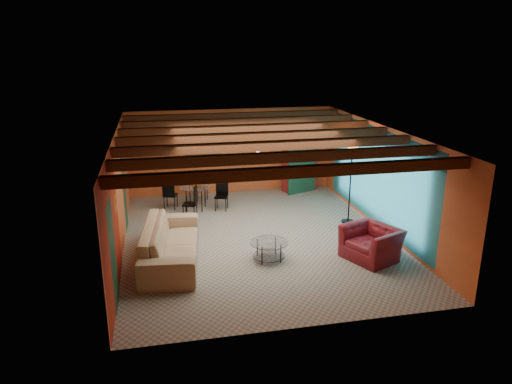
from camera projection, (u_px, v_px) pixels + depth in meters
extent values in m
cube|color=gray|center=(258.00, 238.00, 11.98)|extent=(6.50, 8.00, 0.01)
cube|color=silver|center=(258.00, 131.00, 11.18)|extent=(6.50, 8.00, 0.01)
cube|color=#D96232|center=(231.00, 151.00, 15.32)|extent=(6.50, 0.02, 2.70)
cube|color=maroon|center=(119.00, 195.00, 10.94)|extent=(0.02, 8.00, 2.70)
cube|color=teal|center=(382.00, 179.00, 12.22)|extent=(0.02, 8.00, 2.70)
imported|color=tan|center=(171.00, 243.00, 10.64)|extent=(1.48, 3.06, 0.86)
imported|color=maroon|center=(371.00, 243.00, 10.75)|extent=(1.38, 1.46, 0.75)
cube|color=maroon|center=(300.00, 163.00, 15.59)|extent=(1.18, 0.87, 1.86)
cube|color=black|center=(203.00, 144.00, 15.01)|extent=(1.05, 0.03, 0.65)
imported|color=#26661E|center=(301.00, 128.00, 15.25)|extent=(0.41, 0.36, 0.44)
imported|color=orange|center=(195.00, 175.00, 13.77)|extent=(0.22, 0.22, 0.21)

